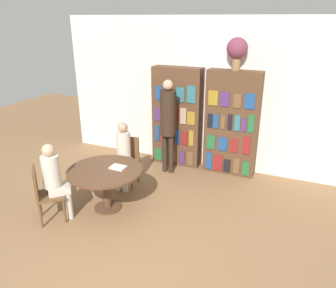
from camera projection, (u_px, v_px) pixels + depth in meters
wall_back at (207, 95)px, 6.56m from camera, size 6.40×0.07×3.00m
bookshelf_left at (177, 117)px, 6.78m from camera, size 1.02×0.34×2.05m
bookshelf_right at (232, 124)px, 6.36m from camera, size 1.02×0.34×2.05m
flower_vase at (237, 50)px, 5.86m from camera, size 0.38×0.38×0.58m
reading_table at (106, 176)px, 5.21m from camera, size 1.20×1.20×0.71m
chair_near_camera at (44, 192)px, 4.93m from camera, size 0.57×0.57×0.90m
chair_left_side at (127, 158)px, 6.09m from camera, size 0.46×0.46×0.90m
seated_reader_left at (123, 152)px, 5.85m from camera, size 0.30×0.38×1.24m
seated_reader_right at (55, 177)px, 4.91m from camera, size 0.41×0.41×1.25m
librarian_standing at (168, 117)px, 6.30m from camera, size 0.30×0.57×1.88m
open_book_on_table at (118, 167)px, 5.21m from camera, size 0.24×0.18×0.03m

